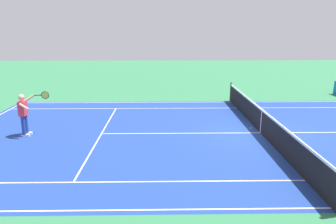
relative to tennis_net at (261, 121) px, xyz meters
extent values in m
plane|color=#2D7247|center=(0.00, 0.00, -0.49)|extent=(60.00, 60.00, 0.00)
cube|color=navy|center=(0.00, 0.00, -0.49)|extent=(24.20, 11.40, 0.00)
cube|color=white|center=(0.00, -5.50, -0.49)|extent=(23.80, 0.05, 0.01)
cube|color=white|center=(0.00, 5.50, -0.49)|extent=(23.80, 0.05, 0.01)
cube|color=white|center=(0.00, -4.11, -0.49)|extent=(23.80, 0.05, 0.01)
cube|color=white|center=(0.00, 4.11, -0.49)|extent=(23.80, 0.05, 0.01)
cube|color=white|center=(6.40, 0.00, -0.49)|extent=(0.05, 8.22, 0.01)
cube|color=white|center=(0.00, 0.00, -0.49)|extent=(12.80, 0.05, 0.01)
cylinder|color=#2D2D33|center=(0.00, -5.80, 0.05)|extent=(0.10, 0.10, 1.08)
cube|color=black|center=(0.00, 0.00, -0.05)|extent=(0.02, 11.60, 0.88)
cube|color=white|center=(0.00, 0.00, 0.46)|extent=(0.04, 11.60, 0.06)
cube|color=white|center=(0.00, 0.00, -0.05)|extent=(0.04, 0.06, 0.88)
cylinder|color=navy|center=(9.34, 0.25, -0.04)|extent=(0.15, 0.15, 0.74)
cube|color=white|center=(9.28, 0.25, -0.45)|extent=(0.28, 0.12, 0.09)
cylinder|color=navy|center=(9.34, 0.01, -0.04)|extent=(0.15, 0.15, 0.74)
cube|color=white|center=(9.28, 0.01, -0.45)|extent=(0.28, 0.12, 0.09)
cube|color=#E03342|center=(9.34, 0.13, 0.61)|extent=(0.25, 0.38, 0.56)
sphere|color=#DBAA84|center=(9.34, 0.13, 1.04)|extent=(0.23, 0.23, 0.23)
cylinder|color=#DBAA84|center=(9.16, 0.41, 0.74)|extent=(0.42, 0.21, 0.26)
cylinder|color=#DBAA84|center=(9.17, -0.15, 0.94)|extent=(0.42, 0.23, 0.30)
cylinder|color=#232326|center=(8.86, -0.22, 1.05)|extent=(0.28, 0.04, 0.04)
torus|color=#232326|center=(8.57, -0.22, 1.05)|extent=(0.31, 0.03, 0.31)
cylinder|color=#C6D84C|center=(8.57, -0.22, 1.05)|extent=(0.27, 0.01, 0.27)
sphere|color=#CCE01E|center=(0.24, -0.51, -0.46)|extent=(0.07, 0.07, 0.07)
camera|label=1|loc=(3.95, 11.96, 3.57)|focal=33.61mm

